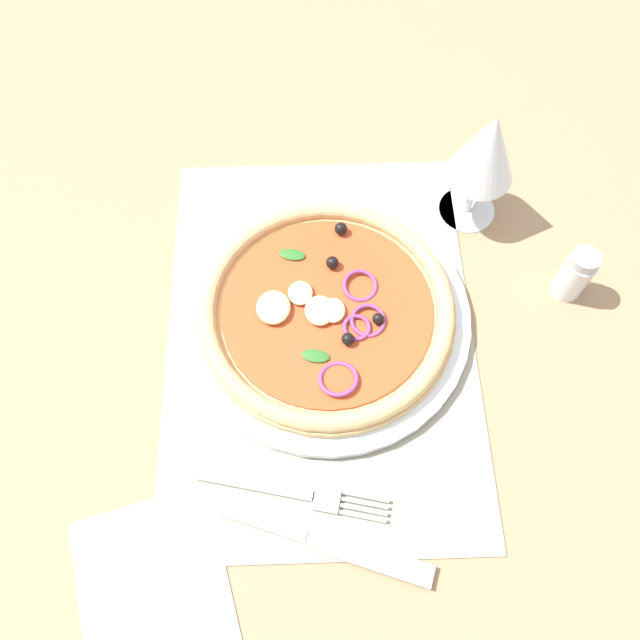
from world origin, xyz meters
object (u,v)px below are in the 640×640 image
Objects in this scene: fork at (302,495)px; pepper_shaker at (575,274)px; wine_glass at (487,149)px; pizza at (327,310)px; napkin at (152,583)px; plate at (327,316)px; knife at (326,542)px.

fork is 35.85cm from pepper_shaker.
pizza is at bearing -50.63° from wine_glass.
wine_glass is 52.02cm from napkin.
plate reaches higher than fork.
wine_glass is 15.92cm from pepper_shaker.
pizza is 1.78× the size of wine_glass.
pepper_shaker is at bearing 123.77° from napkin.
plate reaches higher than knife.
wine_glass is at bearing -139.49° from pepper_shaker.
pepper_shaker is (-2.90, 25.96, 0.77)cm from pizza.
pizza is at bearing 147.38° from napkin.
napkin is at bearing -32.62° from pizza.
wine_glass is 1.05× the size of napkin.
napkin is (25.29, -16.20, -0.72)cm from plate.
fork is at bearing -53.82° from pepper_shaker.
plate is 18.46cm from fork.
knife reaches higher than fork.
wine_glass is 2.22× the size of pepper_shaker.
pepper_shaker is (10.82, 9.24, -7.13)cm from wine_glass.
fork is 38.72cm from wine_glass.
napkin is 2.13× the size of pepper_shaker.
pizza reaches higher than plate.
knife is (4.27, 2.03, 0.03)cm from fork.
pizza is 1.48× the size of fork.
pepper_shaker is (-21.10, 28.86, 2.63)cm from fork.
pepper_shaker is at bearing 40.51° from wine_glass.
pepper_shaker reaches higher than napkin.
wine_glass is (-36.20, 17.58, 9.72)cm from knife.
napkin is at bearing -56.23° from pepper_shaker.
pepper_shaker is (-2.88, 25.94, 2.35)cm from plate.
plate is 1.67× the size of fork.
pizza is at bearing -83.63° from pepper_shaker.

